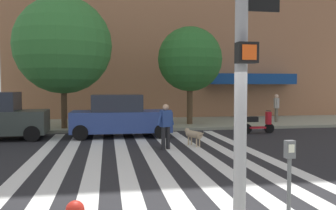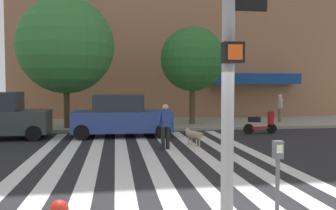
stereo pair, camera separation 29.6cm
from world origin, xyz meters
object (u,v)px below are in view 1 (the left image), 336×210
street_tree_middle (190,59)px  dog_on_leash (193,134)px  pedestrian_dog_walker (166,124)px  pedestrian_bystander (276,106)px  street_tree_nearest (63,45)px  parked_car_behind_first (120,117)px  parked_scooter (258,124)px  parking_meter_curbside (289,173)px

street_tree_middle → dog_on_leash: (-1.33, -6.29, -3.32)m
pedestrian_dog_walker → pedestrian_bystander: bearing=42.0°
street_tree_nearest → pedestrian_dog_walker: bearing=-54.6°
parked_car_behind_first → pedestrian_dog_walker: 3.81m
street_tree_nearest → pedestrian_bystander: street_tree_nearest is taller
parked_scooter → dog_on_leash: bearing=-143.5°
parked_car_behind_first → dog_on_leash: size_ratio=4.08×
parking_meter_curbside → dog_on_leash: 8.46m
parking_meter_curbside → parked_scooter: (4.52, 11.32, -0.55)m
parked_car_behind_first → parking_meter_curbside: bearing=-79.7°
street_tree_middle → dog_on_leash: size_ratio=4.99×
pedestrian_bystander → street_tree_middle: bearing=-178.2°
street_tree_middle → dog_on_leash: 7.24m
parked_scooter → street_tree_nearest: (-9.30, 2.49, 3.83)m
parking_meter_curbside → pedestrian_bystander: size_ratio=0.83×
parking_meter_curbside → street_tree_nearest: (-4.78, 13.81, 3.28)m
street_tree_nearest → street_tree_middle: 6.79m
parked_car_behind_first → pedestrian_dog_walker: bearing=-66.6°
pedestrian_bystander → parked_car_behind_first: bearing=-159.3°
parked_scooter → pedestrian_bystander: pedestrian_bystander is taller
street_tree_middle → pedestrian_dog_walker: street_tree_middle is taller
parked_car_behind_first → street_tree_nearest: bearing=138.0°
parked_scooter → pedestrian_bystander: size_ratio=0.99×
parked_scooter → pedestrian_dog_walker: (-5.07, -3.45, 0.45)m
parked_car_behind_first → parked_scooter: (6.58, -0.04, -0.43)m
parked_scooter → pedestrian_dog_walker: bearing=-145.8°
parked_scooter → parked_car_behind_first: bearing=179.6°
pedestrian_dog_walker → street_tree_nearest: bearing=125.4°
parking_meter_curbside → dog_on_leash: size_ratio=1.25×
parked_car_behind_first → dog_on_leash: (2.66, -2.95, -0.46)m
parking_meter_curbside → street_tree_nearest: bearing=109.1°
parking_meter_curbside → street_tree_middle: size_ratio=0.25×
parked_scooter → street_tree_nearest: size_ratio=0.25×
street_tree_nearest → pedestrian_dog_walker: street_tree_nearest is taller
parking_meter_curbside → pedestrian_bystander: pedestrian_bystander is taller
street_tree_middle → parked_scooter: bearing=-52.7°
parking_meter_curbside → dog_on_leash: parking_meter_curbside is taller
parked_car_behind_first → pedestrian_bystander: size_ratio=2.71×
parking_meter_curbside → parked_scooter: size_ratio=0.83×
pedestrian_dog_walker → dog_on_leash: 1.36m
dog_on_leash → pedestrian_bystander: bearing=44.3°
street_tree_nearest → street_tree_middle: size_ratio=1.21×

